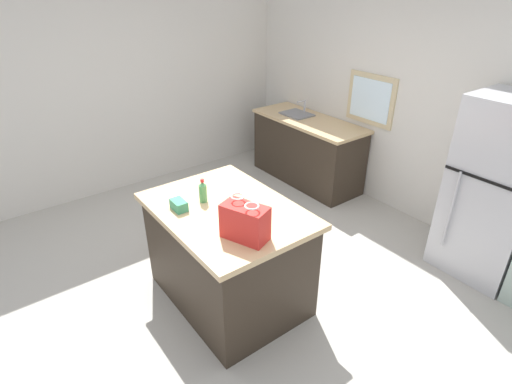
# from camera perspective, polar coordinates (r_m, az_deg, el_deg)

# --- Properties ---
(ground) EXTENTS (6.44, 6.44, 0.00)m
(ground) POSITION_cam_1_polar(r_m,az_deg,el_deg) (3.92, -1.76, -12.84)
(ground) COLOR #ADA89E
(back_wall) EXTENTS (5.37, 0.13, 2.76)m
(back_wall) POSITION_cam_1_polar(r_m,az_deg,el_deg) (4.89, 21.84, 12.08)
(back_wall) COLOR silver
(back_wall) RESTS_ON ground
(left_wall) EXTENTS (0.10, 4.76, 2.76)m
(left_wall) POSITION_cam_1_polar(r_m,az_deg,el_deg) (5.52, -18.89, 14.26)
(left_wall) COLOR silver
(left_wall) RESTS_ON ground
(kitchen_island) EXTENTS (1.37, 1.00, 0.92)m
(kitchen_island) POSITION_cam_1_polar(r_m,az_deg,el_deg) (3.53, -3.94, -8.68)
(kitchen_island) COLOR #33281E
(kitchen_island) RESTS_ON ground
(refrigerator) EXTENTS (0.72, 0.67, 1.71)m
(refrigerator) POSITION_cam_1_polar(r_m,az_deg,el_deg) (4.25, 30.66, 0.11)
(refrigerator) COLOR #B7B7BC
(refrigerator) RESTS_ON ground
(sink_counter) EXTENTS (1.64, 0.65, 1.07)m
(sink_counter) POSITION_cam_1_polar(r_m,az_deg,el_deg) (5.66, 7.12, 5.93)
(sink_counter) COLOR #33281E
(sink_counter) RESTS_ON ground
(shopping_bag) EXTENTS (0.37, 0.28, 0.31)m
(shopping_bag) POSITION_cam_1_polar(r_m,az_deg,el_deg) (2.84, -1.56, -4.23)
(shopping_bag) COLOR red
(shopping_bag) RESTS_ON kitchen_island
(small_box) EXTENTS (0.15, 0.10, 0.08)m
(small_box) POSITION_cam_1_polar(r_m,az_deg,el_deg) (3.28, -10.77, -1.82)
(small_box) COLOR #388E66
(small_box) RESTS_ON kitchen_island
(bottle) EXTENTS (0.06, 0.06, 0.20)m
(bottle) POSITION_cam_1_polar(r_m,az_deg,el_deg) (3.34, -7.46, 0.03)
(bottle) COLOR #4C9956
(bottle) RESTS_ON kitchen_island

